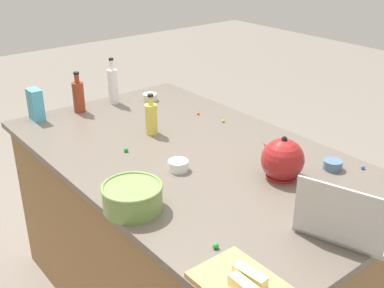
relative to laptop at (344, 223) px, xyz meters
name	(u,v)px	position (x,y,z in m)	size (l,w,h in m)	color
island_counter	(192,234)	(0.81, 0.01, -0.50)	(1.89, 1.11, 0.90)	olive
laptop	(344,223)	(0.00, 0.00, 0.00)	(0.36, 0.31, 0.22)	#B7B7BC
mixing_bowl_large	(132,197)	(0.58, 0.47, 0.01)	(0.23, 0.23, 0.10)	#72934C
bottle_vinegar	(113,85)	(1.64, -0.07, 0.06)	(0.06, 0.06, 0.27)	white
bottle_oil	(151,118)	(1.13, 0.02, 0.04)	(0.06, 0.06, 0.21)	#DBC64C
bottle_soy	(79,96)	(1.64, 0.16, 0.05)	(0.06, 0.06, 0.23)	maroon
kettle	(282,160)	(0.41, -0.14, 0.03)	(0.21, 0.18, 0.20)	maroon
butter_stick_left	(250,276)	(0.02, 0.43, -0.01)	(0.11, 0.04, 0.04)	#F4E58C
butter_stick_right	(245,288)	(-0.01, 0.48, -0.01)	(0.11, 0.04, 0.04)	#F4E58C
ramekin_small	(178,165)	(0.73, 0.15, -0.02)	(0.09, 0.09, 0.04)	white
ramekin_medium	(150,97)	(1.55, -0.26, -0.03)	(0.08, 0.08, 0.04)	beige
ramekin_wide	(333,165)	(0.32, -0.37, -0.03)	(0.08, 0.08, 0.04)	slate
candy_bag	(36,105)	(1.67, 0.39, 0.04)	(0.09, 0.06, 0.17)	#4CA5CC
candy_0	(198,113)	(1.18, -0.33, -0.04)	(0.02, 0.02, 0.02)	orange
candy_2	(216,246)	(0.21, 0.39, -0.04)	(0.02, 0.02, 0.02)	green
candy_3	(363,167)	(0.23, -0.47, -0.04)	(0.02, 0.02, 0.02)	blue
candy_4	(126,150)	(1.02, 0.23, -0.04)	(0.02, 0.02, 0.02)	green
candy_5	(223,121)	(1.01, -0.37, -0.04)	(0.02, 0.02, 0.02)	yellow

